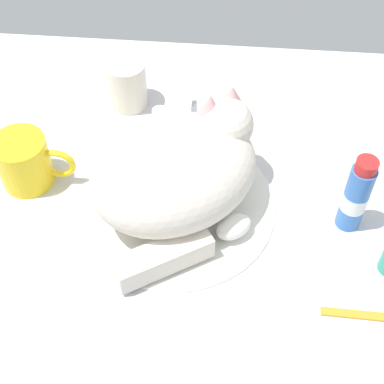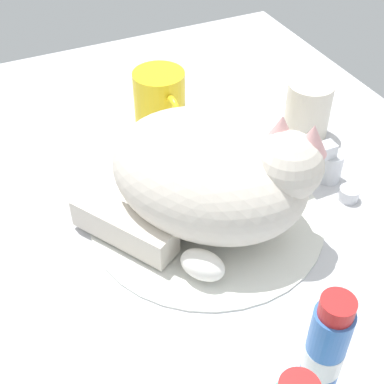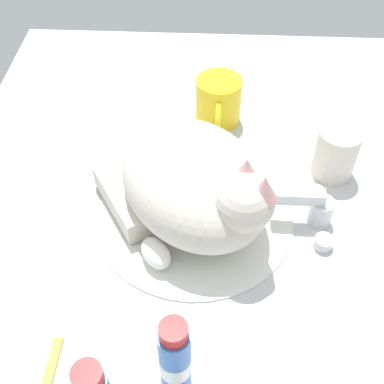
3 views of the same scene
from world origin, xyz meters
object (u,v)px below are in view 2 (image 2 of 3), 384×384
(faucet, at_px, (324,165))
(cat, at_px, (213,174))
(toothpaste_bottle, at_px, (325,351))
(coffee_mug, at_px, (160,98))
(rinse_cup, at_px, (308,109))

(faucet, relative_size, cat, 0.39)
(cat, xyz_separation_m, toothpaste_bottle, (0.26, -0.01, -0.01))
(cat, xyz_separation_m, coffee_mug, (-0.25, 0.03, -0.04))
(coffee_mug, relative_size, toothpaste_bottle, 0.90)
(rinse_cup, bearing_deg, coffee_mug, -123.53)
(cat, height_order, coffee_mug, cat)
(cat, height_order, rinse_cup, cat)
(faucet, height_order, rinse_cup, rinse_cup)
(cat, distance_m, rinse_cup, 0.26)
(faucet, xyz_separation_m, cat, (0.01, -0.18, 0.05))
(cat, bearing_deg, faucet, 92.24)
(rinse_cup, height_order, toothpaste_bottle, toothpaste_bottle)
(faucet, height_order, coffee_mug, coffee_mug)
(coffee_mug, distance_m, toothpaste_bottle, 0.50)
(cat, xyz_separation_m, rinse_cup, (-0.12, 0.22, -0.03))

